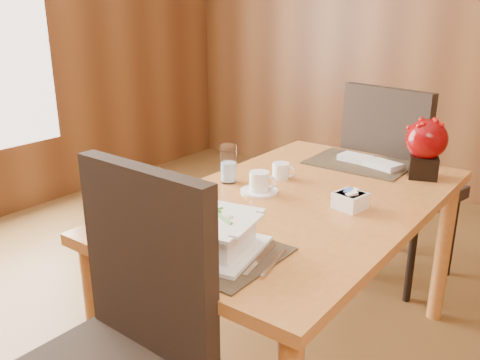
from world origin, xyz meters
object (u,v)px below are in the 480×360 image
Objects in this scene: water_glass at (228,164)px; near_chair at (115,345)px; soup_setting at (213,235)px; sugar_caddy at (350,201)px; dining_table at (298,220)px; berry_decor at (426,145)px; creamer_jug at (281,171)px; far_chair at (395,176)px; bread_plate at (116,222)px; coffee_cup at (259,184)px.

near_chair is at bearing -71.13° from water_glass.
water_glass is at bearing 112.33° from soup_setting.
soup_setting is 3.29× the size of sugar_caddy.
dining_table is at bearing 89.75° from near_chair.
near_chair is (-0.33, -1.42, -0.30)m from berry_decor.
water_glass is at bearing 110.58° from near_chair.
creamer_jug is 0.37× the size of berry_decor.
near_chair is (-0.03, -0.89, -0.06)m from dining_table.
dining_table is at bearing -50.36° from creamer_jug.
dining_table is 16.13× the size of creamer_jug.
bread_plate is at bearing 86.01° from far_chair.
creamer_jug is (0.15, 0.17, -0.05)m from water_glass.
water_glass is at bearing -176.47° from dining_table.
creamer_jug is at bearing 140.00° from dining_table.
coffee_cup is 0.36m from sugar_caddy.
coffee_cup is at bearing -128.33° from berry_decor.
berry_decor is at bearing 41.16° from water_glass.
dining_table is 0.57m from soup_setting.
berry_decor is at bearing 58.97° from bread_plate.
water_glass reaches higher than soup_setting.
far_chair is (0.21, 0.95, -0.18)m from coffee_cup.
near_chair reaches higher than berry_decor.
water_glass reaches higher than sugar_caddy.
far_chair is (0.23, 0.75, -0.18)m from creamer_jug.
creamer_jug is 0.41m from sugar_caddy.
creamer_jug is 0.62m from berry_decor.
far_chair is (0.42, 1.49, -0.15)m from bread_plate.
sugar_caddy is at bearing 9.74° from coffee_cup.
bread_plate is (-0.37, -0.58, 0.10)m from dining_table.
berry_decor is 0.24× the size of far_chair.
far_chair is at bearing 86.74° from dining_table.
dining_table is 0.70m from bread_plate.
water_glass reaches higher than creamer_jug.
sugar_caddy is at bearing -100.55° from berry_decor.
bread_plate is at bearing 173.78° from soup_setting.
near_chair is at bearing -110.73° from soup_setting.
water_glass is (-0.17, 0.03, 0.04)m from coffee_cup.
creamer_jug is 0.63× the size of bread_plate.
far_chair is (0.38, 0.92, -0.22)m from water_glass.
coffee_cup is 1.02× the size of bread_plate.
bread_plate is (-0.67, -1.11, -0.14)m from berry_decor.
soup_setting is 1.28× the size of berry_decor.
near_chair reaches higher than creamer_jug.
creamer_jug is at bearing 97.48° from coffee_cup.
water_glass is 0.84m from berry_decor.
water_glass is 0.54m from sugar_caddy.
coffee_cup is 0.20m from creamer_jug.
water_glass is 0.15× the size of near_chair.
berry_decor is 0.53m from far_chair.
far_chair reaches higher than water_glass.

